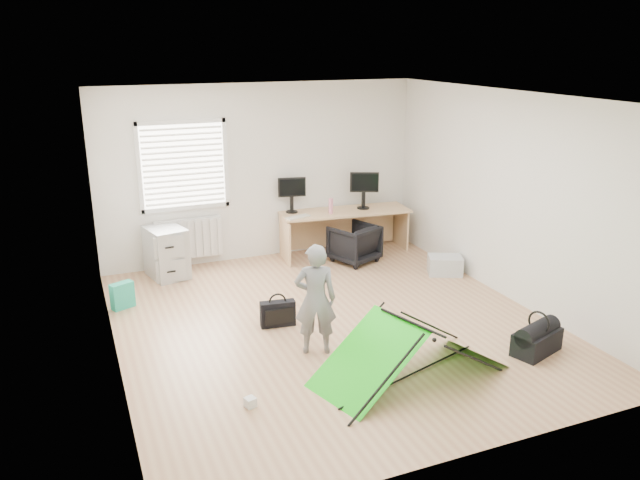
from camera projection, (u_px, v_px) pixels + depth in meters
name	position (u px, v px, depth m)	size (l,w,h in m)	color
ground	(333.00, 323.00, 7.59)	(5.50, 5.50, 0.00)	tan
back_wall	(262.00, 172.00, 9.59)	(5.00, 0.02, 2.70)	silver
window	(183.00, 166.00, 9.06)	(1.20, 0.06, 1.20)	silver
radiator	(189.00, 238.00, 9.36)	(1.00, 0.12, 0.60)	silver
desk	(345.00, 232.00, 10.02)	(2.06, 0.66, 0.70)	tan
filing_cabinet	(166.00, 252.00, 9.00)	(0.47, 0.63, 0.74)	#ABAEB0
monitor_left	(292.00, 200.00, 9.75)	(0.43, 0.09, 0.41)	black
monitor_right	(363.00, 195.00, 9.98)	(0.46, 0.10, 0.44)	black
keyboard	(298.00, 217.00, 9.53)	(0.40, 0.14, 0.02)	beige
thermos	(331.00, 206.00, 9.72)	(0.07, 0.07, 0.24)	#D2758F
office_chair	(354.00, 243.00, 9.63)	(0.63, 0.65, 0.59)	black
person	(315.00, 299.00, 6.72)	(0.46, 0.30, 1.25)	slate
kite	(411.00, 350.00, 6.30)	(1.95, 0.85, 0.60)	#1AD113
storage_crate	(445.00, 265.00, 9.16)	(0.48, 0.34, 0.27)	#B5BBBE
tote_bag	(122.00, 295.00, 7.98)	(0.29, 0.13, 0.34)	#23A784
laptop_bag	(278.00, 314.00, 7.48)	(0.42, 0.13, 0.31)	black
white_box	(250.00, 402.00, 5.85)	(0.09, 0.09, 0.09)	silver
duffel_bag	(537.00, 342.00, 6.84)	(0.59, 0.30, 0.26)	black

